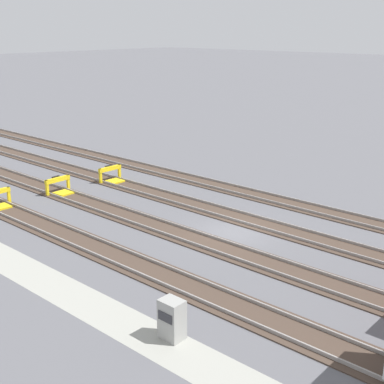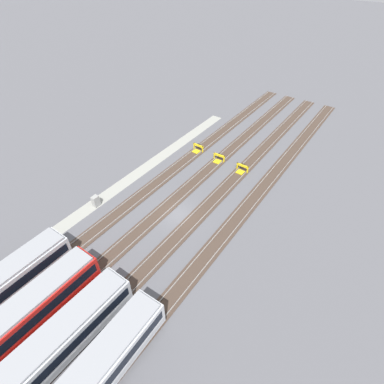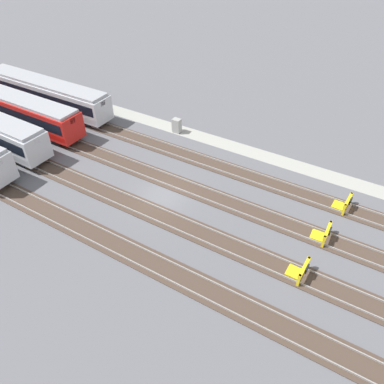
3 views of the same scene
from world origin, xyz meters
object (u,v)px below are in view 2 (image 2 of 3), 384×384
object	(u,v)px
bumper_stop_middle_track	(242,169)
electrical_cabinet	(96,201)
subway_car_front_row_leftmost	(7,330)
bumper_stop_nearest_track	(197,149)
bumper_stop_near_inner_track	(218,159)
subway_car_front_row_right_inner	(37,363)

from	to	relation	value
bumper_stop_middle_track	electrical_cabinet	bearing A→B (deg)	-34.16
subway_car_front_row_leftmost	bumper_stop_middle_track	bearing A→B (deg)	172.69
bumper_stop_nearest_track	bumper_stop_middle_track	bearing A→B (deg)	84.19
bumper_stop_near_inner_track	bumper_stop_nearest_track	bearing A→B (deg)	-96.60
subway_car_front_row_leftmost	bumper_stop_near_inner_track	size ratio (longest dim) A/B	8.97
electrical_cabinet	bumper_stop_nearest_track	bearing A→B (deg)	169.72
electrical_cabinet	bumper_stop_near_inner_track	bearing A→B (deg)	156.91
subway_car_front_row_leftmost	electrical_cabinet	size ratio (longest dim) A/B	11.25
subway_car_front_row_right_inner	bumper_stop_middle_track	world-z (taller)	subway_car_front_row_right_inner
bumper_stop_nearest_track	subway_car_front_row_leftmost	bearing A→B (deg)	7.17
subway_car_front_row_right_inner	bumper_stop_middle_track	distance (m)	34.48
subway_car_front_row_leftmost	subway_car_front_row_right_inner	distance (m)	4.41
bumper_stop_nearest_track	bumper_stop_near_inner_track	world-z (taller)	same
bumper_stop_near_inner_track	bumper_stop_middle_track	world-z (taller)	same
subway_car_front_row_leftmost	bumper_stop_nearest_track	bearing A→B (deg)	-172.83
bumper_stop_middle_track	bumper_stop_nearest_track	bearing A→B (deg)	-95.81
subway_car_front_row_right_inner	bumper_stop_nearest_track	world-z (taller)	subway_car_front_row_right_inner
bumper_stop_nearest_track	electrical_cabinet	bearing A→B (deg)	-10.28
subway_car_front_row_leftmost	bumper_stop_near_inner_track	bearing A→B (deg)	179.99
bumper_stop_middle_track	electrical_cabinet	world-z (taller)	electrical_cabinet
subway_car_front_row_leftmost	bumper_stop_middle_track	size ratio (longest dim) A/B	8.97
bumper_stop_near_inner_track	subway_car_front_row_leftmost	bearing A→B (deg)	-0.01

